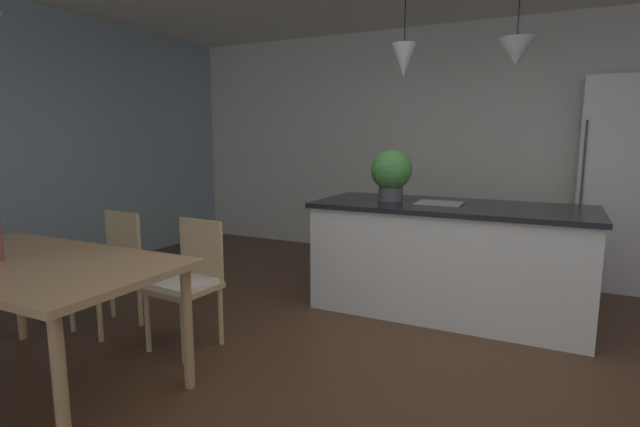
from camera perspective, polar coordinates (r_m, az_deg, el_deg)
ground_plane at (r=2.95m, az=12.81°, el=-20.77°), size 10.00×8.40×0.04m
wall_back_kitchen at (r=5.79m, az=21.02°, el=7.59°), size 10.00×0.12×2.70m
dining_table at (r=3.15m, az=-31.19°, el=-6.05°), size 1.71×0.94×0.76m
chair_far_left at (r=3.98m, az=-23.66°, el=-5.73°), size 0.43×0.43×0.87m
chair_far_right at (r=3.44m, az=-15.31°, el=-7.53°), size 0.43×0.43×0.87m
kitchen_island at (r=4.10m, az=14.99°, el=-5.03°), size 2.17×0.92×0.91m
refrigerator at (r=5.41m, az=31.84°, el=2.99°), size 0.71×0.67×1.99m
pendant_over_island_main at (r=4.13m, az=9.90°, el=17.43°), size 0.20×0.20×0.79m
pendant_over_island_aux at (r=3.97m, az=22.24°, el=17.28°), size 0.26×0.26×0.75m
potted_plant_on_island at (r=4.12m, az=8.42°, el=4.83°), size 0.35×0.35×0.44m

